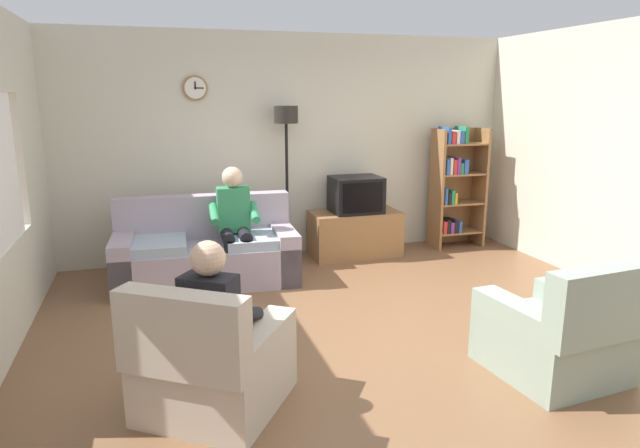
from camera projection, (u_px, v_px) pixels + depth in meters
The scene contains 11 objects.
ground_plane at pixel (370, 333), 4.74m from camera, with size 12.00×12.00×0.00m, color brown.
back_wall_assembly at pixel (292, 146), 6.91m from camera, with size 6.20×0.17×2.70m.
couch at pixel (206, 254), 5.98m from camera, with size 1.94×0.97×0.90m.
tv_stand at pixel (355, 233), 6.97m from camera, with size 1.10×0.56×0.56m.
tv at pixel (356, 194), 6.83m from camera, with size 0.60×0.49×0.44m.
bookshelf at pixel (454, 184), 7.31m from camera, with size 0.68×0.36×1.58m.
floor_lamp at pixel (286, 140), 6.55m from camera, with size 0.28×0.28×1.85m.
armchair_near_window at pixel (213, 367), 3.55m from camera, with size 1.16×1.18×0.90m.
armchair_near_bookshelf at pixel (556, 337), 3.99m from camera, with size 0.88×0.95×0.90m.
person_on_couch at pixel (235, 219), 5.87m from camera, with size 0.52×0.55×1.24m.
person_in_left_armchair at pixel (217, 315), 3.56m from camera, with size 0.61×0.64×1.12m.
Camera 1 is at (-1.69, -4.09, 1.99)m, focal length 31.26 mm.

